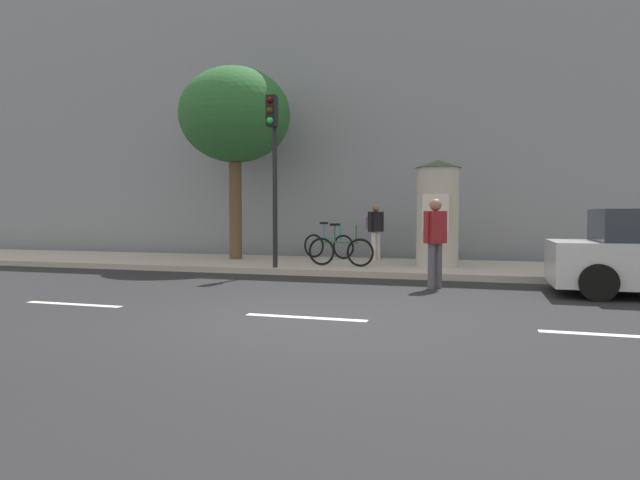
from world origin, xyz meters
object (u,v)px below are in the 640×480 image
bicycle_leaning (341,251)px  bicycle_upright (328,245)px  pedestrian_with_bag (433,229)px  pedestrian_in_red_top (435,236)px  traffic_light (273,153)px  pedestrian_near_pole (375,226)px  street_tree (235,116)px  poster_column (437,213)px

bicycle_leaning → bicycle_upright: same height
pedestrian_with_bag → bicycle_upright: 3.11m
pedestrian_in_red_top → pedestrian_with_bag: (-0.48, 4.86, -0.01)m
traffic_light → bicycle_upright: (0.51, 3.17, -2.45)m
pedestrian_in_red_top → pedestrian_near_pole: (-2.10, 4.60, 0.07)m
traffic_light → bicycle_leaning: bearing=31.9°
traffic_light → bicycle_upright: 4.04m
street_tree → pedestrian_in_red_top: bearing=-31.4°
bicycle_upright → pedestrian_near_pole: bearing=-5.5°
street_tree → bicycle_upright: size_ratio=3.27×
pedestrian_in_red_top → pedestrian_near_pole: size_ratio=1.10×
traffic_light → pedestrian_in_red_top: size_ratio=2.36×
pedestrian_with_bag → bicycle_leaning: (-2.10, -2.37, -0.51)m
bicycle_upright → pedestrian_in_red_top: bearing=-53.2°
poster_column → pedestrian_with_bag: poster_column is taller
street_tree → pedestrian_in_red_top: 7.87m
pedestrian_with_bag → bicycle_upright: (-3.07, -0.12, -0.51)m
pedestrian_near_pole → bicycle_upright: 1.57m
pedestrian_with_bag → bicycle_leaning: pedestrian_with_bag is taller
street_tree → traffic_light: bearing=-46.4°
pedestrian_in_red_top → street_tree: bearing=148.6°
traffic_light → pedestrian_near_pole: bearing=57.0°
traffic_light → street_tree: street_tree is taller
pedestrian_in_red_top → bicycle_upright: bearing=126.8°
pedestrian_with_bag → pedestrian_near_pole: 1.64m
traffic_light → street_tree: size_ratio=0.75×
traffic_light → poster_column: 4.39m
pedestrian_near_pole → bicycle_leaning: pedestrian_near_pole is taller
street_tree → pedestrian_in_red_top: (6.11, -3.73, -3.28)m
pedestrian_near_pole → bicycle_leaning: 2.24m
poster_column → street_tree: size_ratio=0.48×
traffic_light → bicycle_leaning: traffic_light is taller
pedestrian_in_red_top → pedestrian_with_bag: pedestrian_in_red_top is taller
traffic_light → pedestrian_near_pole: 4.06m
pedestrian_near_pole → bicycle_upright: (-1.45, 0.14, -0.58)m
pedestrian_in_red_top → poster_column: bearing=93.9°
traffic_light → pedestrian_with_bag: size_ratio=2.74×
pedestrian_in_red_top → pedestrian_near_pole: 5.06m
poster_column → pedestrian_near_pole: bearing=141.0°
traffic_light → pedestrian_in_red_top: traffic_light is taller
pedestrian_near_pole → pedestrian_with_bag: bearing=9.1°
pedestrian_in_red_top → bicycle_leaning: 3.63m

